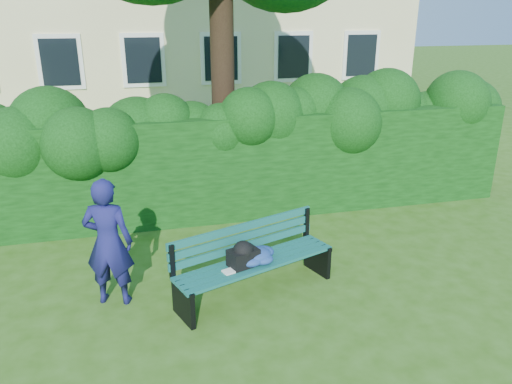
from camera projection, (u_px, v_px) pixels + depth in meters
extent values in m
plane|color=#2F5612|center=(266.00, 269.00, 7.07)|extent=(80.00, 80.00, 0.00)
cube|color=white|center=(60.00, 62.00, 14.65)|extent=(1.30, 0.08, 1.60)
cube|color=black|center=(60.00, 62.00, 14.62)|extent=(1.05, 0.04, 1.35)
cube|color=white|center=(143.00, 60.00, 15.20)|extent=(1.30, 0.08, 1.60)
cube|color=black|center=(143.00, 60.00, 15.16)|extent=(1.05, 0.04, 1.35)
cube|color=white|center=(221.00, 59.00, 15.75)|extent=(1.30, 0.08, 1.60)
cube|color=black|center=(221.00, 59.00, 15.71)|extent=(1.05, 0.04, 1.35)
cube|color=white|center=(293.00, 57.00, 16.29)|extent=(1.30, 0.08, 1.60)
cube|color=black|center=(294.00, 57.00, 16.26)|extent=(1.05, 0.04, 1.35)
cube|color=white|center=(361.00, 55.00, 16.84)|extent=(1.30, 0.08, 1.60)
cube|color=black|center=(361.00, 55.00, 16.80)|extent=(1.05, 0.04, 1.35)
cube|color=black|center=(234.00, 164.00, 8.77)|extent=(10.00, 1.00, 1.80)
cylinder|color=black|center=(222.00, 55.00, 9.06)|extent=(0.43, 0.43, 5.35)
cube|color=#105253|center=(264.00, 268.00, 6.17)|extent=(2.06, 0.83, 0.04)
cube|color=#105253|center=(259.00, 265.00, 6.26)|extent=(2.06, 0.83, 0.04)
cube|color=#105253|center=(253.00, 261.00, 6.35)|extent=(2.06, 0.83, 0.04)
cube|color=#105253|center=(248.00, 257.00, 6.45)|extent=(2.06, 0.83, 0.04)
cube|color=#105253|center=(245.00, 246.00, 6.46)|extent=(2.04, 0.76, 0.10)
cube|color=#105253|center=(244.00, 236.00, 6.43)|extent=(2.04, 0.76, 0.10)
cube|color=#105253|center=(244.00, 227.00, 6.39)|extent=(2.04, 0.76, 0.10)
cube|color=black|center=(183.00, 303.00, 5.85)|extent=(0.23, 0.49, 0.44)
cube|color=black|center=(172.00, 262.00, 5.90)|extent=(0.08, 0.08, 0.45)
cube|color=black|center=(184.00, 289.00, 5.73)|extent=(0.20, 0.42, 0.05)
cube|color=black|center=(317.00, 258.00, 6.92)|extent=(0.23, 0.49, 0.44)
cube|color=black|center=(306.00, 223.00, 6.98)|extent=(0.08, 0.08, 0.45)
cube|color=black|center=(320.00, 245.00, 6.81)|extent=(0.20, 0.42, 0.05)
cube|color=white|center=(230.00, 271.00, 6.04)|extent=(0.21, 0.18, 0.02)
cube|color=black|center=(243.00, 258.00, 6.16)|extent=(0.42, 0.35, 0.21)
imported|color=#181854|center=(108.00, 242.00, 6.02)|extent=(0.68, 0.54, 1.63)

